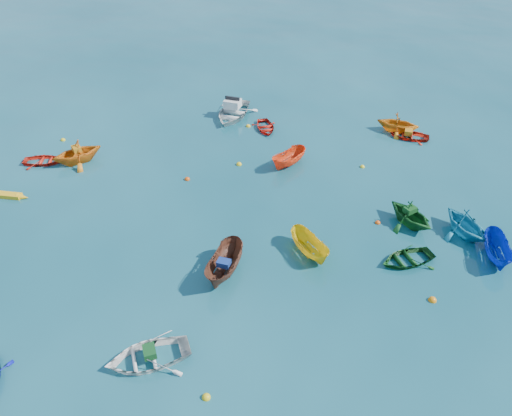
# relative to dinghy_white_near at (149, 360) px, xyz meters

# --- Properties ---
(ground) EXTENTS (160.00, 160.00, 0.00)m
(ground) POSITION_rel_dinghy_white_near_xyz_m (1.30, 5.92, 0.00)
(ground) COLOR #0A3F4B
(ground) RESTS_ON ground
(dinghy_white_near) EXTENTS (4.25, 4.02, 0.72)m
(dinghy_white_near) POSITION_rel_dinghy_white_near_xyz_m (0.00, 0.00, 0.00)
(dinghy_white_near) COLOR silver
(dinghy_white_near) RESTS_ON ground
(sampan_brown_mid) EXTENTS (1.37, 3.53, 1.36)m
(sampan_brown_mid) POSITION_rel_dinghy_white_near_xyz_m (1.30, 5.75, 0.00)
(sampan_brown_mid) COLOR brown
(sampan_brown_mid) RESTS_ON ground
(dinghy_orange_w) EXTENTS (4.20, 4.26, 1.70)m
(dinghy_orange_w) POSITION_rel_dinghy_white_near_xyz_m (-11.69, 12.91, 0.00)
(dinghy_orange_w) COLOR orange
(dinghy_orange_w) RESTS_ON ground
(sampan_yellow_mid) EXTENTS (2.93, 2.94, 1.17)m
(sampan_yellow_mid) POSITION_rel_dinghy_white_near_xyz_m (4.96, 8.43, 0.00)
(sampan_yellow_mid) COLOR yellow
(sampan_yellow_mid) RESTS_ON ground
(dinghy_green_e) EXTENTS (3.52, 3.34, 0.59)m
(dinghy_green_e) POSITION_rel_dinghy_white_near_xyz_m (9.84, 9.29, 0.00)
(dinghy_green_e) COLOR #0F4316
(dinghy_green_e) RESTS_ON ground
(dinghy_cyan_se) EXTENTS (3.91, 3.99, 1.60)m
(dinghy_cyan_se) POSITION_rel_dinghy_white_near_xyz_m (12.64, 12.49, 0.00)
(dinghy_cyan_se) COLOR teal
(dinghy_cyan_se) RESTS_ON ground
(dinghy_red_nw) EXTENTS (3.12, 2.66, 0.55)m
(dinghy_red_nw) POSITION_rel_dinghy_white_near_xyz_m (-13.85, 12.15, 0.00)
(dinghy_red_nw) COLOR red
(dinghy_red_nw) RESTS_ON ground
(sampan_orange_n) EXTENTS (2.37, 3.21, 1.17)m
(sampan_orange_n) POSITION_rel_dinghy_white_near_xyz_m (1.82, 16.61, 0.00)
(sampan_orange_n) COLOR #F74617
(sampan_orange_n) RESTS_ON ground
(dinghy_green_n) EXTENTS (3.86, 3.82, 1.54)m
(dinghy_green_n) POSITION_rel_dinghy_white_near_xyz_m (9.75, 12.51, 0.00)
(dinghy_green_n) COLOR #13541E
(dinghy_green_n) RESTS_ON ground
(dinghy_red_ne) EXTENTS (2.75, 1.97, 0.57)m
(dinghy_red_ne) POSITION_rel_dinghy_white_near_xyz_m (9.21, 22.87, 0.00)
(dinghy_red_ne) COLOR red
(dinghy_red_ne) RESTS_ON ground
(sampan_blue_far) EXTENTS (1.54, 3.21, 1.19)m
(sampan_blue_far) POSITION_rel_dinghy_white_near_xyz_m (14.17, 10.90, 0.00)
(sampan_blue_far) COLOR #0E2EB5
(sampan_blue_far) RESTS_ON ground
(dinghy_red_far) EXTENTS (2.85, 3.16, 0.54)m
(dinghy_red_far) POSITION_rel_dinghy_white_near_xyz_m (-1.09, 21.10, 0.00)
(dinghy_red_far) COLOR red
(dinghy_red_far) RESTS_ON ground
(dinghy_orange_far) EXTENTS (3.19, 2.82, 1.57)m
(dinghy_orange_far) POSITION_rel_dinghy_white_near_xyz_m (8.27, 23.56, 0.00)
(dinghy_orange_far) COLOR orange
(dinghy_orange_far) RESTS_ON ground
(kayak_yellow) EXTENTS (3.43, 0.95, 0.33)m
(kayak_yellow) POSITION_rel_dinghy_white_near_xyz_m (-13.97, 8.06, 0.00)
(kayak_yellow) COLOR #EEA715
(kayak_yellow) RESTS_ON ground
(motorboat_white) EXTENTS (3.28, 4.53, 1.53)m
(motorboat_white) POSITION_rel_dinghy_white_near_xyz_m (-4.10, 22.42, 0.00)
(motorboat_white) COLOR white
(motorboat_white) RESTS_ON ground
(tarp_green_a) EXTENTS (0.80, 0.83, 0.32)m
(tarp_green_a) POSITION_rel_dinghy_white_near_xyz_m (0.08, 0.06, 0.52)
(tarp_green_a) COLOR #12481D
(tarp_green_a) RESTS_ON dinghy_white_near
(tarp_blue_a) EXTENTS (0.63, 0.48, 0.30)m
(tarp_blue_a) POSITION_rel_dinghy_white_near_xyz_m (1.30, 5.60, 0.83)
(tarp_blue_a) COLOR navy
(tarp_blue_a) RESTS_ON sampan_brown_mid
(tarp_orange_a) EXTENTS (0.84, 0.82, 0.32)m
(tarp_orange_a) POSITION_rel_dinghy_white_near_xyz_m (-11.66, 12.95, 1.01)
(tarp_orange_a) COLOR orange
(tarp_orange_a) RESTS_ON dinghy_orange_w
(tarp_green_b) EXTENTS (0.79, 0.81, 0.31)m
(tarp_green_b) POSITION_rel_dinghy_white_near_xyz_m (9.68, 12.58, 0.93)
(tarp_green_b) COLOR #114718
(tarp_green_b) RESTS_ON dinghy_green_n
(tarp_orange_b) EXTENTS (0.54, 0.72, 0.35)m
(tarp_orange_b) POSITION_rel_dinghy_white_near_xyz_m (9.11, 22.87, 0.46)
(tarp_orange_b) COLOR orange
(tarp_orange_b) RESTS_ON dinghy_red_ne
(buoy_ye_a) EXTENTS (0.35, 0.35, 0.35)m
(buoy_ye_a) POSITION_rel_dinghy_white_near_xyz_m (2.92, -0.91, 0.00)
(buoy_ye_a) COLOR gold
(buoy_ye_a) RESTS_ON ground
(buoy_or_b) EXTENTS (0.39, 0.39, 0.39)m
(buoy_or_b) POSITION_rel_dinghy_white_near_xyz_m (11.15, 6.89, 0.00)
(buoy_or_b) COLOR orange
(buoy_or_b) RESTS_ON ground
(buoy_ye_b) EXTENTS (0.34, 0.34, 0.34)m
(buoy_ye_b) POSITION_rel_dinghy_white_near_xyz_m (-14.48, 15.20, 0.00)
(buoy_ye_b) COLOR yellow
(buoy_ye_b) RESTS_ON ground
(buoy_or_c) EXTENTS (0.35, 0.35, 0.35)m
(buoy_or_c) POSITION_rel_dinghy_white_near_xyz_m (-3.92, 13.06, 0.00)
(buoy_or_c) COLOR #D9480B
(buoy_or_c) RESTS_ON ground
(buoy_ye_c) EXTENTS (0.38, 0.38, 0.38)m
(buoy_ye_c) POSITION_rel_dinghy_white_near_xyz_m (-1.36, 15.73, 0.00)
(buoy_ye_c) COLOR gold
(buoy_ye_c) RESTS_ON ground
(buoy_or_d) EXTENTS (0.31, 0.31, 0.31)m
(buoy_or_d) POSITION_rel_dinghy_white_near_xyz_m (8.09, 12.08, 0.00)
(buoy_or_d) COLOR #F5510D
(buoy_or_d) RESTS_ON ground
(buoy_ye_d) EXTENTS (0.36, 0.36, 0.36)m
(buoy_ye_d) POSITION_rel_dinghy_white_near_xyz_m (-2.44, 21.13, 0.00)
(buoy_ye_d) COLOR yellow
(buoy_ye_d) RESTS_ON ground
(buoy_or_e) EXTENTS (0.33, 0.33, 0.33)m
(buoy_or_e) POSITION_rel_dinghy_white_near_xyz_m (9.24, 23.93, 0.00)
(buoy_or_e) COLOR orange
(buoy_or_e) RESTS_ON ground
(buoy_ye_e) EXTENTS (0.31, 0.31, 0.31)m
(buoy_ye_e) POSITION_rel_dinghy_white_near_xyz_m (6.51, 17.82, 0.00)
(buoy_ye_e) COLOR yellow
(buoy_ye_e) RESTS_ON ground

